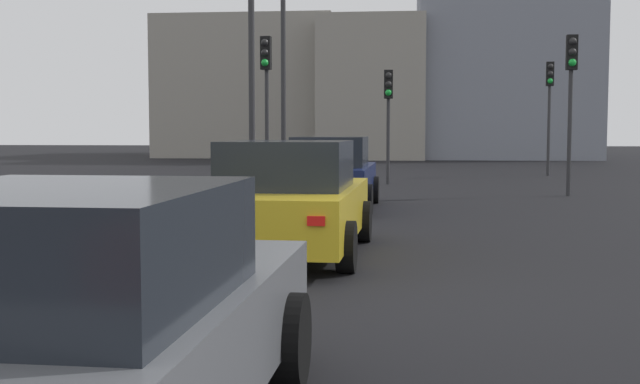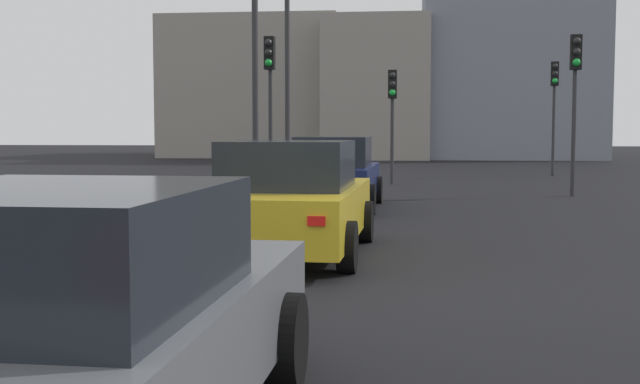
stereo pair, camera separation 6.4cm
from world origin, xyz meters
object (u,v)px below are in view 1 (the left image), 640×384
object	(u,v)px
car_grey_right_third	(75,330)
street_lamp_far	(251,2)
traffic_light_far_right	(550,94)
traffic_light_near_right	(571,81)
car_navy_right_lead	(331,174)
street_lamp_kerbside	(283,37)
traffic_light_near_left	(388,102)
traffic_light_far_left	(266,81)
car_yellow_right_second	(290,200)

from	to	relation	value
car_grey_right_third	street_lamp_far	xyz separation A→B (m)	(16.82, 2.26, 4.30)
car_grey_right_third	traffic_light_far_right	bearing A→B (deg)	-13.24
traffic_light_near_right	car_grey_right_third	bearing A→B (deg)	-17.18
traffic_light_far_right	car_navy_right_lead	bearing A→B (deg)	-23.45
car_navy_right_lead	street_lamp_kerbside	distance (m)	9.64
traffic_light_near_left	street_lamp_kerbside	xyz separation A→B (m)	(0.39, 3.42, 2.14)
car_grey_right_third	street_lamp_far	distance (m)	17.51
traffic_light_far_left	traffic_light_far_right	world-z (taller)	traffic_light_far_left
traffic_light_near_right	street_lamp_far	size ratio (longest dim) A/B	0.48
street_lamp_kerbside	car_navy_right_lead	bearing A→B (deg)	-164.60
car_yellow_right_second	street_lamp_far	xyz separation A→B (m)	(9.69, 2.37, 4.25)
street_lamp_far	car_navy_right_lead	bearing A→B (deg)	-142.21
traffic_light_far_right	street_lamp_kerbside	world-z (taller)	street_lamp_kerbside
car_yellow_right_second	car_navy_right_lead	bearing A→B (deg)	1.69
traffic_light_far_right	street_lamp_far	bearing A→B (deg)	-37.86
traffic_light_far_left	street_lamp_far	size ratio (longest dim) A/B	0.49
car_grey_right_third	traffic_light_far_left	world-z (taller)	traffic_light_far_left
car_yellow_right_second	traffic_light_near_left	bearing A→B (deg)	-2.65
car_navy_right_lead	car_grey_right_third	world-z (taller)	car_navy_right_lead
traffic_light_far_left	street_lamp_kerbside	distance (m)	4.55
car_grey_right_third	street_lamp_far	size ratio (longest dim) A/B	0.51
car_navy_right_lead	street_lamp_kerbside	world-z (taller)	street_lamp_kerbside
car_navy_right_lead	traffic_light_far_right	size ratio (longest dim) A/B	1.02
traffic_light_far_left	traffic_light_near_right	bearing A→B (deg)	93.94
car_yellow_right_second	street_lamp_far	bearing A→B (deg)	15.22
traffic_light_near_right	traffic_light_far_left	size ratio (longest dim) A/B	0.98
traffic_light_far_left	street_lamp_far	bearing A→B (deg)	-1.95
traffic_light_near_left	traffic_light_far_left	world-z (taller)	traffic_light_far_left
traffic_light_far_right	traffic_light_far_left	bearing A→B (deg)	-40.87
car_yellow_right_second	traffic_light_far_left	world-z (taller)	traffic_light_far_left
car_yellow_right_second	car_grey_right_third	distance (m)	7.13
car_yellow_right_second	traffic_light_far_right	size ratio (longest dim) A/B	1.05
traffic_light_near_left	traffic_light_far_left	bearing A→B (deg)	-41.26
car_grey_right_third	traffic_light_near_right	xyz separation A→B (m)	(17.73, -5.98, 2.30)
traffic_light_near_right	car_yellow_right_second	bearing A→B (deg)	-27.55
car_navy_right_lead	traffic_light_far_right	world-z (taller)	traffic_light_far_right
traffic_light_far_right	street_lamp_kerbside	bearing A→B (deg)	-57.93
car_yellow_right_second	street_lamp_far	world-z (taller)	street_lamp_far
street_lamp_kerbside	street_lamp_far	size ratio (longest dim) A/B	0.94
car_grey_right_third	traffic_light_near_left	bearing A→B (deg)	-1.70
street_lamp_far	traffic_light_far_left	bearing A→B (deg)	-8.02
car_grey_right_third	traffic_light_far_left	xyz separation A→B (m)	(18.03, 2.09, 2.36)
traffic_light_far_left	car_grey_right_third	bearing A→B (deg)	12.70
traffic_light_far_left	traffic_light_far_right	bearing A→B (deg)	141.04
traffic_light_near_left	traffic_light_far_right	xyz separation A→B (m)	(5.34, -5.92, 0.45)
car_yellow_right_second	traffic_light_near_left	xyz separation A→B (m)	(14.73, -1.07, 1.86)
car_grey_right_third	traffic_light_near_left	size ratio (longest dim) A/B	1.23
traffic_light_far_right	street_lamp_kerbside	distance (m)	10.70
street_lamp_far	street_lamp_kerbside	bearing A→B (deg)	-0.15
street_lamp_kerbside	car_yellow_right_second	bearing A→B (deg)	-171.15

